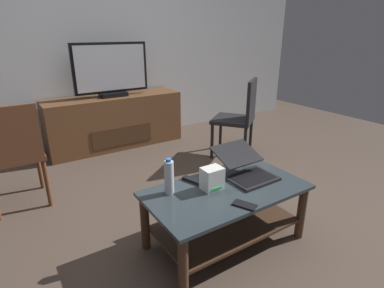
# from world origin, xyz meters

# --- Properties ---
(ground_plane) EXTENTS (7.68, 7.68, 0.00)m
(ground_plane) POSITION_xyz_m (0.00, 0.00, 0.00)
(ground_plane) COLOR #4C3D33
(back_wall) EXTENTS (6.40, 0.12, 2.80)m
(back_wall) POSITION_xyz_m (0.00, 2.34, 1.40)
(back_wall) COLOR silver
(back_wall) RESTS_ON ground
(coffee_table) EXTENTS (1.07, 0.59, 0.42)m
(coffee_table) POSITION_xyz_m (-0.08, -0.27, 0.29)
(coffee_table) COLOR #2D383D
(coffee_table) RESTS_ON ground
(media_cabinet) EXTENTS (1.66, 0.48, 0.65)m
(media_cabinet) POSITION_xyz_m (-0.04, 2.02, 0.32)
(media_cabinet) COLOR brown
(media_cabinet) RESTS_ON ground
(television) EXTENTS (0.90, 0.20, 0.63)m
(television) POSITION_xyz_m (-0.04, 2.00, 0.95)
(television) COLOR black
(television) RESTS_ON media_cabinet
(dining_chair) EXTENTS (0.62, 0.62, 0.91)m
(dining_chair) POSITION_xyz_m (1.05, 0.90, 0.50)
(dining_chair) COLOR black
(dining_chair) RESTS_ON ground
(side_chair) EXTENTS (0.45, 0.45, 0.89)m
(side_chair) POSITION_xyz_m (-1.22, 1.02, 0.50)
(side_chair) COLOR #59331E
(side_chair) RESTS_ON ground
(laptop) EXTENTS (0.33, 0.42, 0.19)m
(laptop) POSITION_xyz_m (0.15, -0.19, 0.48)
(laptop) COLOR black
(laptop) RESTS_ON coffee_table
(router_box) EXTENTS (0.13, 0.11, 0.15)m
(router_box) POSITION_xyz_m (-0.17, -0.21, 0.50)
(router_box) COLOR white
(router_box) RESTS_ON coffee_table
(water_bottle_near) EXTENTS (0.06, 0.06, 0.24)m
(water_bottle_near) POSITION_xyz_m (-0.43, -0.11, 0.54)
(water_bottle_near) COLOR silver
(water_bottle_near) RESTS_ON coffee_table
(cell_phone) EXTENTS (0.12, 0.16, 0.01)m
(cell_phone) POSITION_xyz_m (-0.13, -0.49, 0.43)
(cell_phone) COLOR black
(cell_phone) RESTS_ON coffee_table
(tv_remote) EXTENTS (0.09, 0.17, 0.02)m
(tv_remote) POSITION_xyz_m (-0.22, -0.06, 0.43)
(tv_remote) COLOR black
(tv_remote) RESTS_ON coffee_table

